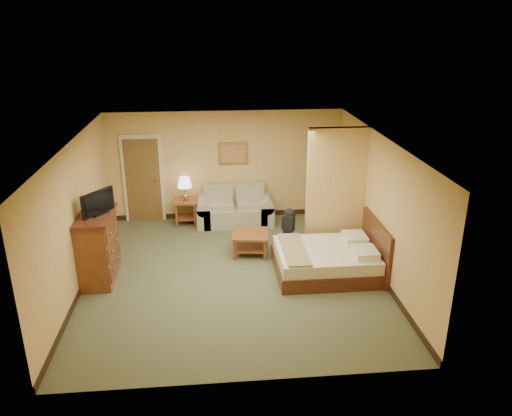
{
  "coord_description": "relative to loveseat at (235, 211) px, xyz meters",
  "views": [
    {
      "loc": [
        -0.38,
        -8.43,
        4.57
      ],
      "look_at": [
        0.49,
        0.6,
        1.11
      ],
      "focal_mm": 35.0,
      "sensor_mm": 36.0,
      "label": 1
    }
  ],
  "objects": [
    {
      "name": "dresser",
      "position": [
        -2.66,
        -2.49,
        0.36
      ],
      "size": [
        0.64,
        1.22,
        1.3
      ],
      "color": "brown",
      "rests_on": "floor"
    },
    {
      "name": "back_wall",
      "position": [
        -0.18,
        0.43,
        1.01
      ],
      "size": [
        5.5,
        0.02,
        2.6
      ],
      "primitive_type": "cube",
      "color": "tan",
      "rests_on": "floor"
    },
    {
      "name": "table_lamp",
      "position": [
        -1.15,
        0.08,
        0.72
      ],
      "size": [
        0.34,
        0.34,
        0.56
      ],
      "color": "#AD873F",
      "rests_on": "side_table"
    },
    {
      "name": "partition",
      "position": [
        1.97,
        -1.65,
        1.01
      ],
      "size": [
        1.2,
        0.15,
        2.6
      ],
      "primitive_type": "cube",
      "color": "tan",
      "rests_on": "floor"
    },
    {
      "name": "left_wall",
      "position": [
        -2.93,
        -2.57,
        1.01
      ],
      "size": [
        0.02,
        6.0,
        2.6
      ],
      "primitive_type": "cube",
      "color": "tan",
      "rests_on": "floor"
    },
    {
      "name": "loveseat",
      "position": [
        0.0,
        0.0,
        0.0
      ],
      "size": [
        1.79,
        0.83,
        0.9
      ],
      "color": "tan",
      "rests_on": "floor"
    },
    {
      "name": "bed",
      "position": [
        1.64,
        -2.67,
        -0.01
      ],
      "size": [
        1.93,
        1.6,
        1.03
      ],
      "color": "#491F11",
      "rests_on": "floor"
    },
    {
      "name": "right_wall",
      "position": [
        2.57,
        -2.57,
        1.01
      ],
      "size": [
        0.02,
        6.0,
        2.6
      ],
      "primitive_type": "cube",
      "color": "tan",
      "rests_on": "floor"
    },
    {
      "name": "wall_picture",
      "position": [
        -0.0,
        0.4,
        1.31
      ],
      "size": [
        0.69,
        0.04,
        0.54
      ],
      "color": "#B78E3F",
      "rests_on": "back_wall"
    },
    {
      "name": "tv",
      "position": [
        -2.56,
        -2.49,
        1.21
      ],
      "size": [
        0.46,
        0.61,
        0.44
      ],
      "rotation": [
        0.0,
        0.0,
        -0.63
      ],
      "color": "black",
      "rests_on": "dresser"
    },
    {
      "name": "door",
      "position": [
        -2.13,
        0.39,
        0.74
      ],
      "size": [
        0.94,
        0.16,
        2.1
      ],
      "color": "beige",
      "rests_on": "floor"
    },
    {
      "name": "baseboard",
      "position": [
        -0.18,
        0.42,
        -0.23
      ],
      "size": [
        5.5,
        0.02,
        0.12
      ],
      "primitive_type": "cube",
      "color": "black",
      "rests_on": "floor"
    },
    {
      "name": "backpack",
      "position": [
        1.01,
        -1.77,
        0.47
      ],
      "size": [
        0.28,
        0.33,
        0.49
      ],
      "rotation": [
        0.0,
        0.0,
        -0.41
      ],
      "color": "black",
      "rests_on": "bed"
    },
    {
      "name": "floor",
      "position": [
        -0.18,
        -2.57,
        -0.29
      ],
      "size": [
        6.0,
        6.0,
        0.0
      ],
      "primitive_type": "plane",
      "color": "#4F5336",
      "rests_on": "ground"
    },
    {
      "name": "side_table",
      "position": [
        -1.15,
        0.08,
        0.09
      ],
      "size": [
        0.53,
        0.53,
        0.59
      ],
      "color": "brown",
      "rests_on": "floor"
    },
    {
      "name": "coffee_table",
      "position": [
        0.23,
        -1.68,
        0.04
      ],
      "size": [
        0.82,
        0.82,
        0.46
      ],
      "rotation": [
        0.0,
        0.0,
        -0.15
      ],
      "color": "brown",
      "rests_on": "floor"
    },
    {
      "name": "ceiling",
      "position": [
        -0.18,
        -2.57,
        2.31
      ],
      "size": [
        6.0,
        6.0,
        0.0
      ],
      "primitive_type": "plane",
      "rotation": [
        3.14,
        0.0,
        0.0
      ],
      "color": "white",
      "rests_on": "back_wall"
    }
  ]
}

